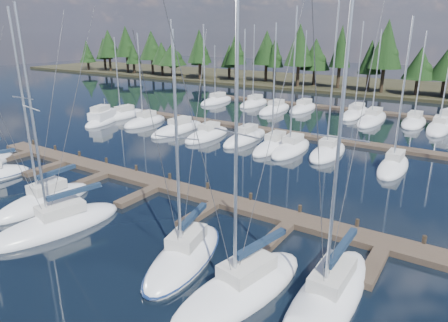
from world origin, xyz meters
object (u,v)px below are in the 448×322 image
Objects in this scene: front_sailboat_4 at (184,256)px; motor_yacht_left at (103,119)px; main_dock at (157,187)px; front_sailboat_6 at (328,297)px; front_sailboat_2 at (44,201)px; front_sailboat_3 at (56,225)px; front_sailboat_5 at (241,288)px.

motor_yacht_left is at bearing 145.82° from front_sailboat_4.
front_sailboat_4 is at bearing -34.18° from motor_yacht_left.
main_dock is 17.98m from front_sailboat_6.
motor_yacht_left is at bearing 148.14° from main_dock.
front_sailboat_6 is at bearing 1.61° from front_sailboat_2.
front_sailboat_4 is at bearing -173.73° from front_sailboat_6.
front_sailboat_2 is at bearing 178.84° from front_sailboat_4.
main_dock is 8.92m from front_sailboat_3.
front_sailboat_6 is (21.90, 0.62, -0.01)m from front_sailboat_2.
front_sailboat_2 is at bearing -178.39° from front_sailboat_6.
main_dock is 2.95× the size of front_sailboat_3.
motor_yacht_left is at bearing 133.96° from front_sailboat_3.
front_sailboat_6 is (16.83, -6.35, 0.09)m from main_dock.
front_sailboat_3 is 32.70m from motor_yacht_left.
motor_yacht_left is (-22.70, 23.54, 0.16)m from front_sailboat_3.
front_sailboat_5 reaches higher than front_sailboat_4.
motor_yacht_left is at bearing 130.58° from front_sailboat_2.
front_sailboat_4 is 1.59× the size of motor_yacht_left.
motor_yacht_left is at bearing 152.53° from front_sailboat_6.
motor_yacht_left is at bearing 148.14° from front_sailboat_5.
front_sailboat_4 reaches higher than motor_yacht_left.
front_sailboat_3 is 13.87m from front_sailboat_5.
front_sailboat_5 is at bearing -3.43° from front_sailboat_2.
front_sailboat_3 is at bearing -46.04° from motor_yacht_left.
motor_yacht_left is (-18.53, 21.63, 0.15)m from front_sailboat_2.
front_sailboat_2 is at bearing 155.45° from front_sailboat_3.
front_sailboat_3 is 17.91m from front_sailboat_6.
main_dock is at bearing 53.93° from front_sailboat_2.
front_sailboat_4 is at bearing 169.37° from front_sailboat_5.
front_sailboat_5 reaches higher than front_sailboat_2.
front_sailboat_3 reaches higher than front_sailboat_2.
front_sailboat_4 is at bearing 9.64° from front_sailboat_3.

